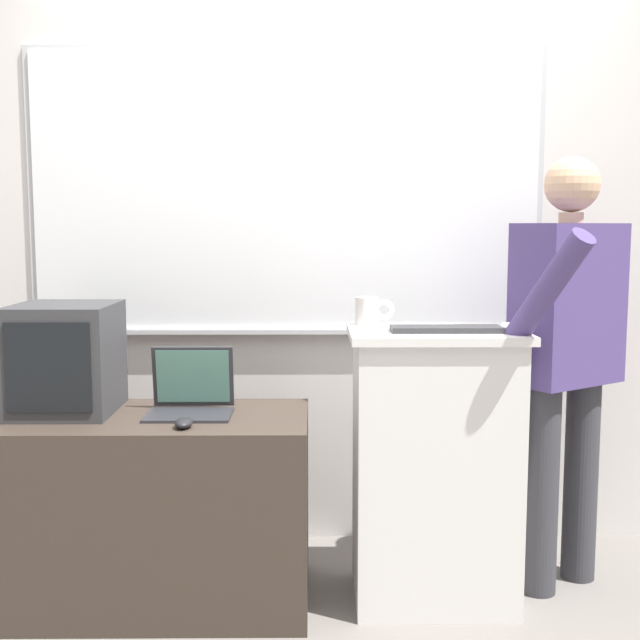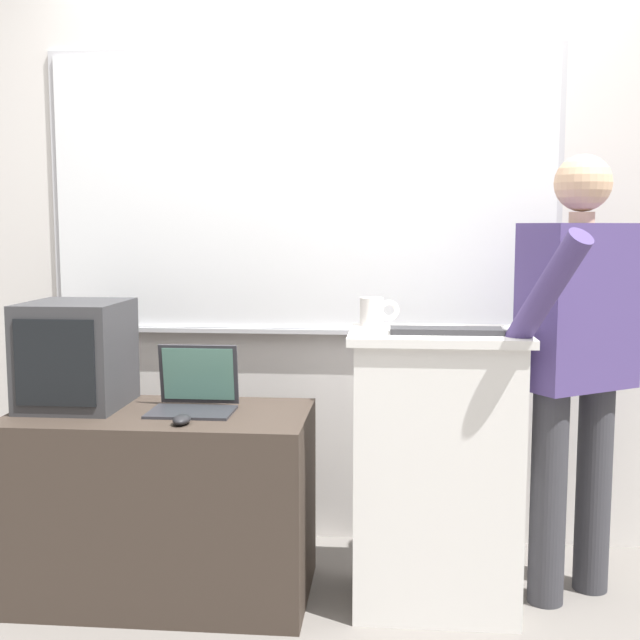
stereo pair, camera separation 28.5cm
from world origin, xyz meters
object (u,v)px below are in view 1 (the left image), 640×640
Objects in this scene: laptop at (191,391)px; wireless_keyboard at (446,329)px; lectern_podium at (434,466)px; side_desk at (158,509)px; coffee_mug at (369,311)px; computer_mouse_by_laptop at (184,423)px; person_presenter at (567,344)px; crt_monitor at (66,358)px; computer_mouse_by_keyboard at (509,327)px.

wireless_keyboard is (0.92, -0.10, 0.24)m from laptop.
side_desk is (-1.01, -0.01, -0.16)m from lectern_podium.
lectern_podium is 3.30× the size of laptop.
lectern_podium is 0.62m from coffee_mug.
computer_mouse_by_laptop is at bearing -152.60° from coffee_mug.
lectern_podium is 6.87× the size of coffee_mug.
person_presenter is 4.22× the size of wireless_keyboard.
side_desk is 0.67× the size of person_presenter.
crt_monitor reaches higher than wireless_keyboard.
computer_mouse_by_keyboard is (0.24, -0.06, 0.52)m from lectern_podium.
laptop is 3.07× the size of computer_mouse_by_keyboard.
computer_mouse_by_keyboard is at bearing -2.47° from side_desk.
lectern_podium is at bearing -2.96° from laptop.
person_presenter is at bearing 18.23° from wireless_keyboard.
coffee_mug is (-0.26, 0.20, 0.04)m from wireless_keyboard.
person_presenter is at bearing 32.63° from computer_mouse_by_keyboard.
coffee_mug is at bearing 11.42° from side_desk.
crt_monitor reaches higher than computer_mouse_by_laptop.
laptop is 0.24m from computer_mouse_by_laptop.
lectern_podium is at bearing 158.36° from person_presenter.
coffee_mug is (-0.23, 0.15, 0.56)m from lectern_podium.
computer_mouse_by_laptop is 1.18m from computer_mouse_by_keyboard.
computer_mouse_by_keyboard is at bearing -2.41° from wireless_keyboard.
side_desk is at bearing -154.86° from laptop.
lectern_podium is at bearing -2.26° from crt_monitor.
laptop is 3.07× the size of computer_mouse_by_laptop.
coffee_mug is at bearing 147.64° from lectern_podium.
crt_monitor is at bearing 179.11° from laptop.
side_desk is at bearing 177.51° from wireless_keyboard.
person_presenter is (1.52, 0.11, 0.59)m from side_desk.
wireless_keyboard is (1.04, -0.04, 0.67)m from side_desk.
coffee_mug reaches higher than lectern_podium.
side_desk is 3.58× the size of laptop.
lectern_podium is 0.52m from wireless_keyboard.
computer_mouse_by_keyboard reaches higher than lectern_podium.
computer_mouse_by_keyboard is at bearing -4.23° from crt_monitor.
person_presenter is at bearing -3.40° from coffee_mug.
side_desk is at bearing -179.42° from lectern_podium.
lectern_podium reaches higher than laptop.
person_presenter reaches higher than computer_mouse_by_laptop.
computer_mouse_by_keyboard is at bearing -5.57° from laptop.
computer_mouse_by_laptop is (0.13, -0.18, 0.37)m from side_desk.
coffee_mug is at bearing 27.40° from computer_mouse_by_laptop.
side_desk is at bearing -168.58° from coffee_mug.
person_presenter is 1.86m from crt_monitor.
coffee_mug reaches higher than computer_mouse_by_keyboard.
side_desk is at bearing -10.63° from crt_monitor.
wireless_keyboard is 1.38m from crt_monitor.
crt_monitor is (-0.34, 0.06, 0.55)m from side_desk.
side_desk is 0.45m from laptop.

